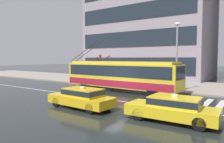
{
  "coord_description": "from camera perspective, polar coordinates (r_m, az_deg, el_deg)",
  "views": [
    {
      "loc": [
        9.99,
        -14.14,
        3.17
      ],
      "look_at": [
        -2.17,
        3.32,
        1.82
      ],
      "focal_mm": 33.65,
      "sensor_mm": 36.0,
      "label": 1
    }
  ],
  "objects": [
    {
      "name": "ground_plane",
      "position": [
        17.6,
        -0.39,
        -6.75
      ],
      "size": [
        160.0,
        160.0,
        0.0
      ],
      "primitive_type": "plane",
      "color": "#202627"
    },
    {
      "name": "sidewalk_slab",
      "position": [
        25.93,
        11.95,
        -3.31
      ],
      "size": [
        80.0,
        10.0,
        0.14
      ],
      "primitive_type": "cube",
      "color": "gray",
      "rests_on": "ground_plane"
    },
    {
      "name": "crosswalk_stripe_edge_near",
      "position": [
        16.2,
        20.92,
        -7.89
      ],
      "size": [
        0.44,
        4.4,
        0.01
      ],
      "primitive_type": "cube",
      "color": "beige",
      "rests_on": "ground_plane"
    },
    {
      "name": "crosswalk_stripe_inner_a",
      "position": [
        16.01,
        24.08,
        -8.1
      ],
      "size": [
        0.44,
        4.4,
        0.01
      ],
      "primitive_type": "cube",
      "color": "beige",
      "rests_on": "ground_plane"
    },
    {
      "name": "crosswalk_stripe_center",
      "position": [
        15.88,
        27.3,
        -8.29
      ],
      "size": [
        0.44,
        4.4,
        0.01
      ],
      "primitive_type": "cube",
      "color": "beige",
      "rests_on": "ground_plane"
    },
    {
      "name": "lane_centre_line",
      "position": [
        16.65,
        -2.8,
        -7.34
      ],
      "size": [
        72.0,
        0.14,
        0.01
      ],
      "primitive_type": "cube",
      "color": "silver",
      "rests_on": "ground_plane"
    },
    {
      "name": "trolleybus",
      "position": [
        20.39,
        2.26,
        -0.86
      ],
      "size": [
        12.51,
        2.9,
        5.08
      ],
      "color": "yellow",
      "rests_on": "ground_plane"
    },
    {
      "name": "taxi_oncoming_near",
      "position": [
        13.59,
        -8.22,
        -6.87
      ],
      "size": [
        4.59,
        1.88,
        1.39
      ],
      "color": "yellow",
      "rests_on": "ground_plane"
    },
    {
      "name": "taxi_oncoming_far",
      "position": [
        11.06,
        16.12,
        -9.41
      ],
      "size": [
        4.52,
        1.89,
        1.39
      ],
      "color": "yellow",
      "rests_on": "ground_plane"
    },
    {
      "name": "bus_shelter",
      "position": [
        24.64,
        2.4,
        0.81
      ],
      "size": [
        3.69,
        1.75,
        2.4
      ],
      "color": "gray",
      "rests_on": "sidewalk_slab"
    },
    {
      "name": "pedestrian_at_shelter",
      "position": [
        25.56,
        2.52,
        0.5
      ],
      "size": [
        1.42,
        1.42,
        2.05
      ],
      "color": "black",
      "rests_on": "sidewalk_slab"
    },
    {
      "name": "pedestrian_approaching_curb",
      "position": [
        24.46,
        0.06,
        0.11
      ],
      "size": [
        1.01,
        1.01,
        1.97
      ],
      "color": "black",
      "rests_on": "sidewalk_slab"
    },
    {
      "name": "pedestrian_walking_past",
      "position": [
        22.49,
        13.52,
        -1.8
      ],
      "size": [
        0.5,
        0.5,
        1.6
      ],
      "color": "#1D232C",
      "rests_on": "sidewalk_slab"
    },
    {
      "name": "pedestrian_waiting_by_pole",
      "position": [
        21.06,
        17.09,
        -0.52
      ],
      "size": [
        1.57,
        1.57,
        1.91
      ],
      "color": "#21282F",
      "rests_on": "sidewalk_slab"
    },
    {
      "name": "street_lamp",
      "position": [
        20.36,
        17.22,
        5.5
      ],
      "size": [
        0.6,
        0.32,
        6.3
      ],
      "color": "gray",
      "rests_on": "sidewalk_slab"
    },
    {
      "name": "street_tree_bare",
      "position": [
        26.36,
        -3.23,
        1.27
      ],
      "size": [
        1.72,
        1.71,
        3.47
      ],
      "color": "brown",
      "rests_on": "sidewalk_slab"
    }
  ]
}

